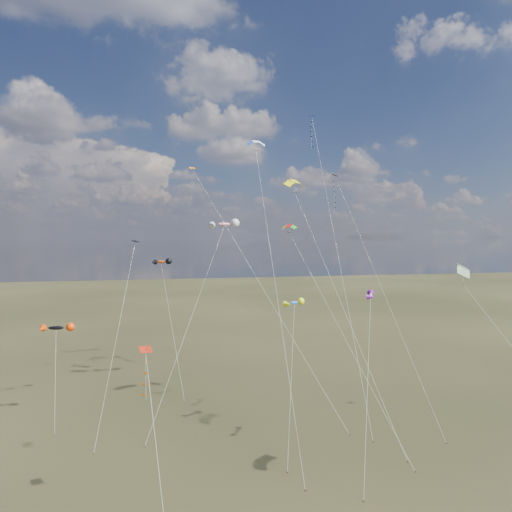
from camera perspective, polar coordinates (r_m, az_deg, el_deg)
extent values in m
plane|color=black|center=(43.15, 5.86, -27.17)|extent=(400.00, 400.00, 0.00)
cube|color=black|center=(71.21, 9.83, 9.92)|extent=(1.06, 1.10, 0.37)
cylinder|color=silver|center=(60.22, 15.25, -3.37)|extent=(2.38, 24.64, 30.69)
cube|color=#332316|center=(54.36, 22.74, -20.78)|extent=(0.10, 0.10, 0.12)
cube|color=#0A1548|center=(69.77, 6.99, 17.01)|extent=(1.05, 1.00, 0.39)
cylinder|color=silver|center=(57.62, 10.15, 0.54)|extent=(0.55, 21.03, 38.95)
cube|color=#332316|center=(52.43, 14.47, -21.57)|extent=(0.10, 0.10, 0.12)
cube|color=black|center=(59.57, -14.85, 1.79)|extent=(1.11, 1.11, 0.27)
cylinder|color=silver|center=(54.13, -16.97, -9.34)|extent=(3.69, 13.34, 20.77)
cube|color=#332316|center=(51.19, -19.64, -22.25)|extent=(0.10, 0.10, 0.12)
cube|color=#AB1F0D|center=(36.58, -13.64, -11.28)|extent=(1.12, 1.08, 0.36)
cylinder|color=silver|center=(35.47, -12.32, -22.57)|extent=(1.53, 6.77, 12.68)
cube|color=#D05B0E|center=(66.53, -7.98, 10.83)|extent=(0.87, 0.80, 0.38)
cylinder|color=silver|center=(56.92, 0.52, -3.40)|extent=(15.02, 20.87, 31.11)
cube|color=#332316|center=(53.52, 11.66, -21.03)|extent=(0.10, 0.10, 0.12)
cylinder|color=silver|center=(49.80, 11.05, -6.12)|extent=(6.85, 14.19, 27.92)
cube|color=#332316|center=(49.34, 18.47, -23.21)|extent=(0.10, 0.10, 0.12)
cylinder|color=silver|center=(49.03, 2.41, -2.74)|extent=(0.98, 23.36, 33.83)
cube|color=#332316|center=(43.10, 6.19, -27.12)|extent=(0.10, 0.10, 0.12)
cylinder|color=silver|center=(50.93, 10.67, -8.89)|extent=(6.23, 19.27, 22.74)
cube|color=#332316|center=(47.82, 19.31, -24.09)|extent=(0.10, 0.10, 0.12)
ellipsoid|color=black|center=(59.30, -23.72, -8.22)|extent=(3.73, 1.41, 1.06)
cylinder|color=silver|center=(57.69, -23.80, -13.92)|extent=(0.82, 5.78, 10.59)
cube|color=#332316|center=(56.65, -23.89, -19.82)|extent=(0.10, 0.10, 0.12)
ellipsoid|color=#CE4409|center=(70.00, -11.77, -0.71)|extent=(2.94, 2.19, 1.05)
cylinder|color=silver|center=(65.35, -10.46, -8.69)|extent=(2.69, 11.59, 17.59)
cube|color=#332316|center=(62.17, -8.90, -17.61)|extent=(0.10, 0.10, 0.12)
ellipsoid|color=silver|center=(45.56, 14.14, -4.71)|extent=(1.57, 2.17, 0.72)
cylinder|color=silver|center=(43.13, 13.76, -15.82)|extent=(4.18, 7.40, 15.72)
cube|color=#332316|center=(42.44, 13.30, -27.67)|extent=(0.10, 0.10, 0.12)
ellipsoid|color=red|center=(64.68, -4.00, 3.98)|extent=(3.65, 1.74, 1.48)
cylinder|color=silver|center=(56.34, -8.14, -7.59)|extent=(10.84, 17.21, 23.11)
cube|color=#332316|center=(51.34, -13.76, -22.10)|extent=(0.10, 0.10, 0.12)
ellipsoid|color=blue|center=(49.83, 4.83, -5.83)|extent=(2.36, 1.77, 0.86)
cylinder|color=silver|center=(47.03, 4.42, -15.19)|extent=(3.28, 8.40, 14.18)
cube|color=#332316|center=(45.59, 3.94, -25.36)|extent=(0.10, 0.10, 0.12)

